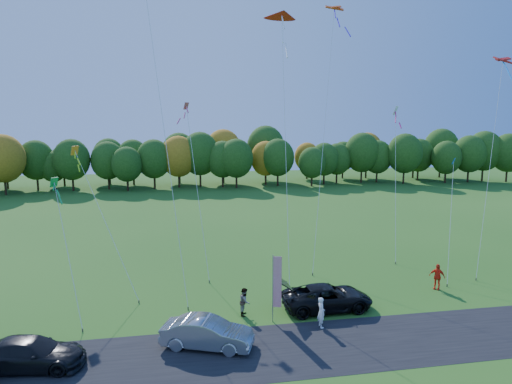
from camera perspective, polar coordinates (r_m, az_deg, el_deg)
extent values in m
plane|color=#225717|center=(29.53, 2.14, -15.41)|extent=(160.00, 160.00, 0.00)
cube|color=black|center=(26.04, 4.12, -18.98)|extent=(90.00, 6.00, 0.01)
imported|color=black|center=(30.71, 8.90, -12.88)|extent=(5.91, 2.84, 1.63)
imported|color=#A2A1A5|center=(25.94, -6.12, -17.12)|extent=(5.25, 3.35, 1.63)
imported|color=black|center=(26.47, -26.33, -17.63)|extent=(5.53, 2.87, 1.53)
imported|color=white|center=(28.21, 8.15, -14.67)|extent=(0.46, 0.69, 1.85)
imported|color=gray|center=(29.56, -1.41, -13.53)|extent=(0.86, 1.00, 1.75)
imported|color=red|center=(36.12, 21.70, -9.80)|extent=(1.11, 1.11, 1.89)
cylinder|color=#999999|center=(28.20, 2.11, -11.96)|extent=(0.06, 0.06, 4.24)
cube|color=red|center=(28.02, 2.67, -11.18)|extent=(0.51, 0.20, 3.18)
cube|color=navy|center=(27.66, 2.67, -8.87)|extent=(0.51, 0.19, 0.83)
cylinder|color=#4C3F33|center=(30.86, -8.48, -14.19)|extent=(0.08, 0.08, 0.20)
cylinder|color=#4C3F33|center=(36.95, 7.09, -10.16)|extent=(0.08, 0.08, 0.20)
cube|color=#CE3F0B|center=(48.73, 9.77, 21.70)|extent=(3.66, 1.26, 1.37)
cylinder|color=#4C3F33|center=(31.06, 4.28, -13.95)|extent=(0.08, 0.08, 0.20)
cone|color=red|center=(37.24, 3.24, 21.28)|extent=(2.61, 2.00, 2.86)
cylinder|color=#4C3F33|center=(39.39, 25.80, -9.80)|extent=(0.08, 0.08, 0.20)
cube|color=red|center=(45.38, 28.49, 14.27)|extent=(3.53, 1.22, 1.33)
cylinder|color=#4C3F33|center=(32.53, -14.43, -13.13)|extent=(0.08, 0.08, 0.20)
cube|color=orange|center=(37.26, -21.71, 4.84)|extent=(1.20, 1.20, 1.43)
cylinder|color=#4C3F33|center=(29.53, -20.86, -15.83)|extent=(0.08, 0.08, 0.20)
cube|color=green|center=(32.03, -23.93, 1.14)|extent=(1.08, 1.08, 1.27)
cylinder|color=#4C3F33|center=(41.17, 17.05, -8.47)|extent=(0.08, 0.08, 0.20)
cube|color=white|center=(47.12, 17.04, 9.71)|extent=(1.46, 1.46, 1.74)
cylinder|color=#4C3F33|center=(35.31, -5.86, -11.07)|extent=(0.08, 0.08, 0.20)
cube|color=#D94C48|center=(38.70, -8.72, 10.59)|extent=(1.00, 1.00, 1.19)
cylinder|color=#4C3F33|center=(37.17, 22.77, -10.71)|extent=(0.08, 0.08, 0.20)
cube|color=#0A4C97|center=(40.94, 23.48, 3.56)|extent=(0.86, 0.86, 1.01)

